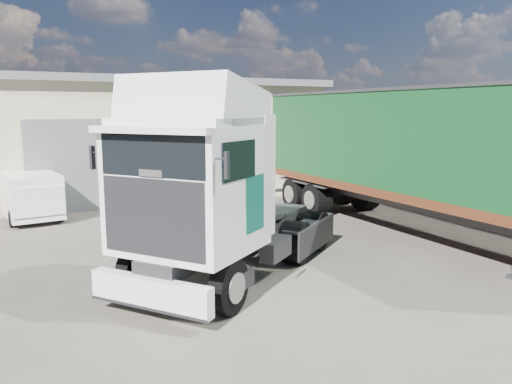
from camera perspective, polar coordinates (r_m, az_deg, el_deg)
name	(u,v)px	position (r m, az deg, el deg)	size (l,w,h in m)	color
ground	(225,283)	(11.68, -3.54, -10.35)	(120.00, 120.00, 0.00)	#282620
brick_boundary_wall	(422,173)	(22.62, 18.45, 2.06)	(0.35, 26.00, 2.50)	maroon
tractor_unit	(212,201)	(11.08, -5.01, -1.01)	(6.93, 6.24, 4.63)	black
box_trailer	(416,147)	(16.52, 17.79, 4.96)	(3.37, 13.89, 4.59)	#2D2D30
panel_van	(29,194)	(20.06, -24.51, -0.25)	(2.30, 4.38, 1.71)	black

